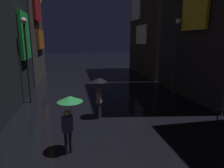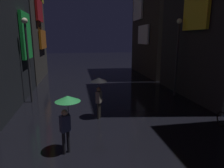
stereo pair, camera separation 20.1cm
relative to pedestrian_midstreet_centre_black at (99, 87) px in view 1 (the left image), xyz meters
The scene contains 5 objects.
building_left_far 14.60m from the pedestrian_midstreet_centre_black, 119.23° to the left, with size 4.25×7.48×15.09m.
pedestrian_midstreet_centre_black is the anchor object (origin of this frame).
pedestrian_foreground_right_green 3.42m from the pedestrian_midstreet_centre_black, 115.87° to the right, with size 0.90×0.90×2.12m.
streetlamp_left_far 5.52m from the pedestrian_midstreet_centre_black, 140.40° to the left, with size 0.36×0.36×5.30m.
streetlamp_right_far 6.99m from the pedestrian_midstreet_centre_black, 28.64° to the left, with size 0.36×0.36×5.42m.
Camera 1 is at (-2.25, 0.21, 4.07)m, focal length 32.00 mm.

